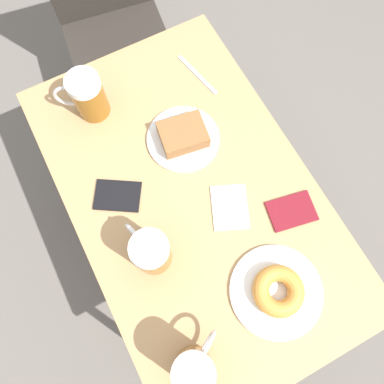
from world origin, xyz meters
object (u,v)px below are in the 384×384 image
(chair, at_px, (107,4))
(beer_mug_left, at_px, (151,252))
(plate_with_donut, at_px, (277,291))
(passport_far_edge, at_px, (292,211))
(passport_near_edge, at_px, (118,196))
(plate_with_cake, at_px, (183,136))
(beer_mug_right, at_px, (87,96))
(beer_mug_center, at_px, (194,369))
(napkin_folded, at_px, (230,207))
(fork, at_px, (197,75))

(chair, xyz_separation_m, beer_mug_left, (-0.26, -0.98, 0.22))
(plate_with_donut, relative_size, passport_far_edge, 1.70)
(plate_with_donut, bearing_deg, passport_near_edge, 120.81)
(plate_with_cake, relative_size, beer_mug_right, 1.42)
(beer_mug_center, distance_m, beer_mug_right, 0.76)
(napkin_folded, distance_m, passport_far_edge, 0.17)
(chair, xyz_separation_m, passport_far_edge, (0.13, -1.04, 0.15))
(chair, height_order, plate_with_cake, chair)
(chair, height_order, beer_mug_center, chair)
(beer_mug_right, xyz_separation_m, fork, (0.33, -0.04, -0.07))
(beer_mug_left, bearing_deg, passport_near_edge, 94.51)
(plate_with_donut, relative_size, fork, 1.36)
(beer_mug_center, bearing_deg, beer_mug_left, 84.20)
(beer_mug_center, distance_m, passport_far_edge, 0.47)
(plate_with_cake, xyz_separation_m, fork, (0.14, 0.18, -0.02))
(fork, relative_size, passport_near_edge, 1.15)
(chair, height_order, beer_mug_right, chair)
(napkin_folded, height_order, fork, same)
(beer_mug_left, relative_size, fork, 0.85)
(beer_mug_left, relative_size, passport_far_edge, 1.06)
(fork, bearing_deg, chair, 101.26)
(beer_mug_center, bearing_deg, fork, 61.36)
(napkin_folded, xyz_separation_m, fork, (0.12, 0.42, -0.00))
(beer_mug_left, bearing_deg, beer_mug_right, 86.03)
(beer_mug_center, height_order, passport_near_edge, beer_mug_center)
(plate_with_donut, relative_size, beer_mug_left, 1.60)
(plate_with_donut, xyz_separation_m, beer_mug_center, (-0.27, -0.05, 0.06))
(beer_mug_left, bearing_deg, plate_with_cake, 49.75)
(beer_mug_center, xyz_separation_m, beer_mug_right, (0.06, 0.76, 0.00))
(plate_with_cake, relative_size, beer_mug_center, 1.42)
(beer_mug_right, relative_size, napkin_folded, 0.96)
(beer_mug_left, height_order, passport_far_edge, beer_mug_left)
(plate_with_donut, xyz_separation_m, fork, (0.13, 0.67, -0.02))
(plate_with_cake, xyz_separation_m, beer_mug_center, (-0.25, -0.55, 0.05))
(plate_with_cake, distance_m, fork, 0.23)
(napkin_folded, bearing_deg, beer_mug_center, -131.88)
(plate_with_cake, distance_m, beer_mug_center, 0.61)
(beer_mug_right, bearing_deg, plate_with_cake, -47.94)
(beer_mug_center, height_order, fork, beer_mug_center)
(chair, xyz_separation_m, passport_near_edge, (-0.28, -0.78, 0.15))
(plate_with_cake, height_order, passport_far_edge, plate_with_cake)
(chair, xyz_separation_m, fork, (0.11, -0.54, 0.15))
(beer_mug_center, relative_size, fork, 0.85)
(passport_near_edge, bearing_deg, beer_mug_left, -85.49)
(fork, bearing_deg, beer_mug_right, 173.73)
(fork, distance_m, passport_near_edge, 0.45)
(chair, bearing_deg, napkin_folded, -82.72)
(plate_with_donut, height_order, passport_far_edge, plate_with_donut)
(chair, relative_size, beer_mug_center, 6.29)
(plate_with_cake, xyz_separation_m, passport_far_edge, (0.16, -0.33, -0.02))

